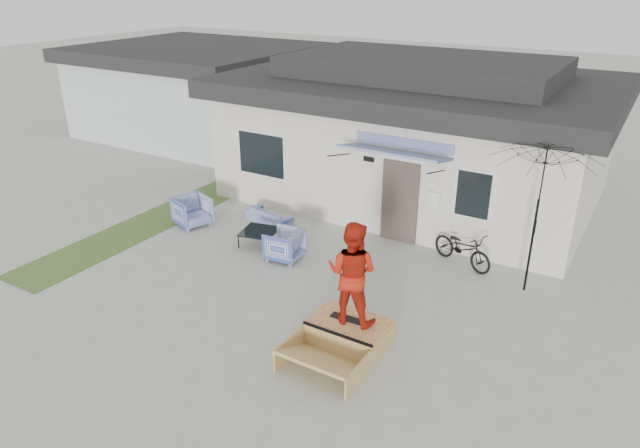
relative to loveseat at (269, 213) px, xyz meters
The scene contains 13 objects.
ground 4.43m from the loveseat, 56.44° to the right, with size 90.00×90.00×0.00m, color #A2A495.
grass_strip 3.24m from the loveseat, 148.64° to the right, with size 1.40×8.00×0.01m, color #3E5D28.
house 5.23m from the loveseat, 60.47° to the left, with size 10.80×8.49×4.10m.
neighbor_house 10.35m from the loveseat, 141.90° to the left, with size 8.60×7.60×3.50m.
loveseat is the anchor object (origin of this frame).
armchair_left 2.06m from the loveseat, 145.07° to the right, with size 0.85×0.80×0.87m, color #233E91.
armchair_right 2.20m from the loveseat, 44.92° to the right, with size 0.78×0.73×0.80m, color #233E91.
coffee_table 1.45m from the loveseat, 63.78° to the right, with size 0.84×0.84×0.41m, color black.
bicycle 5.27m from the loveseat, ahead, with size 0.57×1.63×1.04m, color black.
patio_umbrella 6.96m from the loveseat, ahead, with size 2.15×1.97×2.20m.
skate_ramp 5.84m from the loveseat, 39.73° to the right, with size 1.40×1.87×0.47m, color tan, non-canonical shape.
skateboard 5.81m from the loveseat, 39.38° to the right, with size 0.79×0.20×0.05m, color black.
skater 5.93m from the loveseat, 39.38° to the right, with size 0.94×0.73×1.93m, color #B31F0F.
Camera 1 is at (6.19, -7.94, 6.36)m, focal length 32.51 mm.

